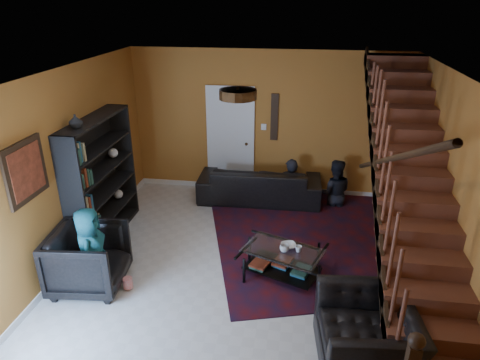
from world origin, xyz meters
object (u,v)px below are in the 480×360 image
object	(u,v)px
bookshelf	(102,182)
coffee_table	(282,261)
armchair_left	(89,259)
armchair_right	(366,335)
sofa	(260,184)

from	to	relation	value
bookshelf	coffee_table	world-z (taller)	bookshelf
armchair_left	armchair_right	world-z (taller)	armchair_left
armchair_right	coffee_table	xyz separation A→B (m)	(-0.98, 1.44, -0.13)
armchair_left	armchair_right	xyz separation A→B (m)	(3.55, -0.79, -0.06)
bookshelf	armchair_left	world-z (taller)	bookshelf
armchair_left	armchair_right	size ratio (longest dim) A/B	0.84
bookshelf	armchair_right	size ratio (longest dim) A/B	1.79
sofa	coffee_table	distance (m)	2.46
sofa	armchair_left	world-z (taller)	armchair_left
armchair_left	coffee_table	distance (m)	2.66
armchair_right	coffee_table	distance (m)	1.74
bookshelf	coffee_table	size ratio (longest dim) A/B	1.62
armchair_left	sofa	bearing A→B (deg)	-38.84
sofa	armchair_left	xyz separation A→B (m)	(-1.99, -3.03, 0.09)
bookshelf	coffee_table	xyz separation A→B (m)	(2.93, -0.68, -0.73)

